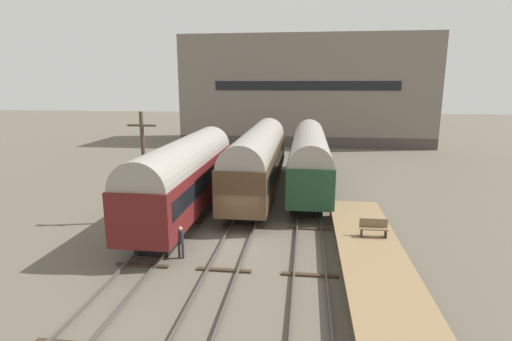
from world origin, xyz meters
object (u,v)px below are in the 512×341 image
Objects in this scene: bench at (374,227)px; utility_pole at (144,166)px; person_worker at (181,239)px; train_car_maroon at (185,174)px; train_car_green at (309,155)px; train_car_brown at (258,157)px.

bench is 14.04m from utility_pole.
train_car_maroon is at bearing 104.36° from person_worker.
bench is (3.19, -12.90, -1.32)m from train_car_green.
utility_pole is at bearing -137.27° from train_car_green.
train_car_green is at bearing 45.67° from train_car_maroon.
utility_pole is (-3.81, 4.97, 2.65)m from person_worker.
utility_pole is at bearing 165.74° from bench.
person_worker is at bearing -114.08° from train_car_green.
utility_pole is (-6.24, -7.61, 0.68)m from train_car_brown.
person_worker is (-2.43, -12.58, -1.97)m from train_car_brown.
bench is 0.83× the size of person_worker.
train_car_green is at bearing 65.92° from person_worker.
train_car_brown is (4.02, 6.37, 0.05)m from train_car_maroon.
train_car_green is 13.35m from bench.
train_car_brown is 2.65× the size of utility_pole.
train_car_green is 1.18× the size of train_car_maroon.
utility_pole is at bearing 127.45° from person_worker.
utility_pole reaches higher than bench.
train_car_maroon is at bearing 157.46° from bench.
train_car_maroon is 7.54m from train_car_brown.
train_car_green is 2.61× the size of utility_pole.
person_worker is at bearing -75.64° from train_car_maroon.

